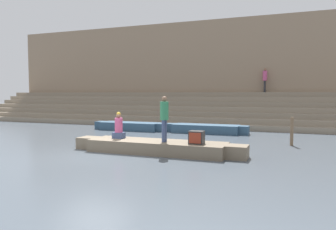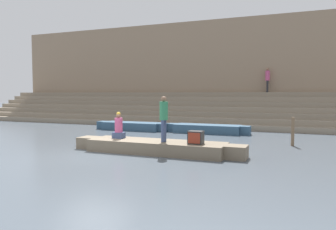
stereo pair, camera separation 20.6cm
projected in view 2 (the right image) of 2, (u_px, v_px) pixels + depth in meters
name	position (u px, v px, depth m)	size (l,w,h in m)	color
ground_plane	(94.00, 155.00, 11.93)	(120.00, 120.00, 0.00)	#4C5660
ghat_steps	(197.00, 113.00, 23.78)	(36.00, 4.90, 2.33)	gray
back_wall	(206.00, 73.00, 25.75)	(34.20, 1.28, 7.83)	#937A60
rowboat_main	(156.00, 146.00, 12.30)	(6.74, 1.52, 0.46)	#756651
person_standing	(164.00, 115.00, 11.99)	(0.31, 0.31, 1.67)	#3D4C75
person_rowing	(119.00, 127.00, 12.99)	(0.43, 0.34, 1.05)	#3D4C75
tv_set	(196.00, 137.00, 11.53)	(0.51, 0.42, 0.46)	#2D2D2D
moored_boat_shore	(132.00, 126.00, 20.02)	(4.72, 1.22, 0.48)	#33516B
moored_boat_distant	(207.00, 129.00, 18.46)	(4.76, 1.22, 0.48)	#33516B
mooring_post	(293.00, 132.00, 13.94)	(0.14, 0.14, 1.22)	brown
person_on_steps	(268.00, 78.00, 23.14)	(0.31, 0.31, 1.71)	#28282D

